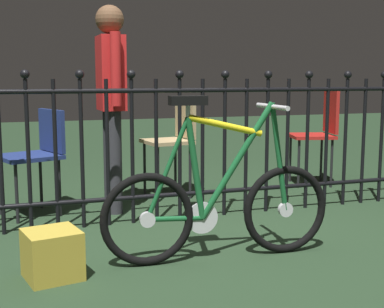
# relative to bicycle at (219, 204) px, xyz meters

# --- Properties ---
(ground_plane) EXTENTS (20.00, 20.00, 0.00)m
(ground_plane) POSITION_rel_bicycle_xyz_m (-0.06, 0.17, -0.32)
(ground_plane) COLOR #223721
(iron_fence) EXTENTS (4.69, 0.07, 1.11)m
(iron_fence) POSITION_rel_bicycle_xyz_m (-0.14, 0.90, 0.24)
(iron_fence) COLOR black
(iron_fence) RESTS_ON ground
(bicycle) EXTENTS (1.33, 0.40, 0.92)m
(bicycle) POSITION_rel_bicycle_xyz_m (0.00, 0.00, 0.00)
(bicycle) COLOR black
(bicycle) RESTS_ON ground
(chair_red) EXTENTS (0.48, 0.48, 0.90)m
(chair_red) POSITION_rel_bicycle_xyz_m (1.69, 1.68, 0.22)
(chair_red) COLOR black
(chair_red) RESTS_ON ground
(chair_navy) EXTENTS (0.52, 0.52, 0.78)m
(chair_navy) POSITION_rel_bicycle_xyz_m (-0.91, 1.38, 0.17)
(chair_navy) COLOR black
(chair_navy) RESTS_ON ground
(chair_tan) EXTENTS (0.42, 0.42, 0.86)m
(chair_tan) POSITION_rel_bicycle_xyz_m (0.24, 1.63, 0.21)
(chair_tan) COLOR black
(chair_tan) RESTS_ON ground
(person_visitor) EXTENTS (0.21, 0.48, 1.55)m
(person_visitor) POSITION_rel_bicycle_xyz_m (-0.36, 1.29, 0.59)
(person_visitor) COLOR #2D2D33
(person_visitor) RESTS_ON ground
(display_crate) EXTENTS (0.31, 0.31, 0.25)m
(display_crate) POSITION_rel_bicycle_xyz_m (-0.91, -0.00, -0.20)
(display_crate) COLOR #B29933
(display_crate) RESTS_ON ground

